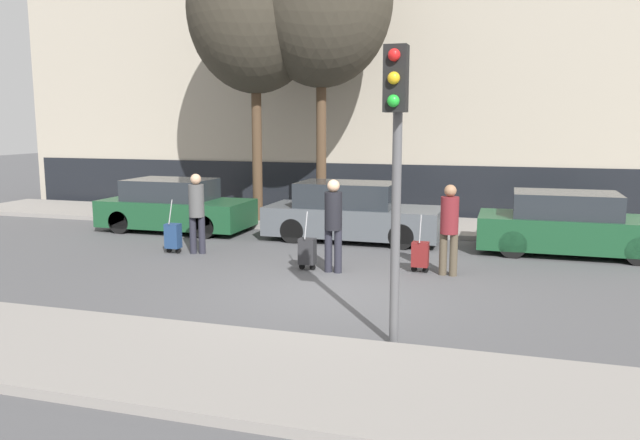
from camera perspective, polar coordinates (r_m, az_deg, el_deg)
The scene contains 15 objects.
ground_plane at distance 10.86m, azimuth 0.95°, elevation -6.55°, with size 80.00×80.00×0.00m, color #4C4C4F.
sidewalk_near at distance 7.50m, azimuth -7.19°, elevation -13.41°, with size 28.00×2.50×0.12m.
sidewalk_far at distance 17.53m, azimuth 7.27°, elevation -0.45°, with size 28.00×3.00×0.12m.
building_facade at distance 20.77m, azimuth 9.19°, elevation 14.43°, with size 28.00×2.48×9.88m.
parked_car_0 at distance 17.18m, azimuth -13.11°, elevation 1.18°, with size 3.98×1.78×1.39m.
parked_car_1 at distance 15.40m, azimuth 2.90°, elevation 0.60°, with size 4.28×1.70×1.44m.
parked_car_2 at distance 14.83m, azimuth 21.90°, elevation -0.46°, with size 4.00×1.73×1.38m.
pedestrian_left at distance 14.03m, azimuth -11.22°, elevation 1.06°, with size 0.34×0.34×1.78m.
trolley_left at distance 14.27m, azimuth -13.29°, elevation -1.43°, with size 0.34×0.29×1.21m.
pedestrian_center at distance 12.01m, azimuth 1.23°, elevation 0.02°, with size 0.35×0.34×1.82m.
trolley_center at distance 12.34m, azimuth -1.18°, elevation -2.89°, with size 0.34×0.29×1.17m.
pedestrian_right at distance 12.03m, azimuth 11.74°, elevation -0.37°, with size 0.35×0.34×1.74m.
trolley_right at distance 12.28m, azimuth 9.15°, elevation -3.12°, with size 0.34×0.29×1.14m.
traffic_light at distance 7.82m, azimuth 6.95°, elevation 7.55°, with size 0.28×0.47×3.82m.
bare_tree_near_crossing at distance 18.05m, azimuth -5.98°, elevation 18.57°, with size 3.72×3.72×8.10m.
Camera 1 is at (2.88, -10.06, 2.90)m, focal length 35.00 mm.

